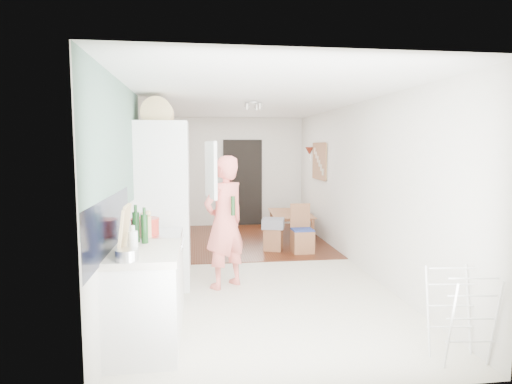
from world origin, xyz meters
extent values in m
cube|color=silver|center=(0.00, 0.00, 0.00)|extent=(3.20, 7.00, 0.01)
cube|color=#512815|center=(0.00, 1.85, 0.01)|extent=(3.20, 3.30, 0.01)
cube|color=slate|center=(-1.59, -2.00, 1.85)|extent=(0.02, 3.00, 1.30)
cube|color=black|center=(-1.59, -2.55, 1.15)|extent=(0.02, 1.90, 0.50)
cube|color=black|center=(0.20, 3.48, 1.00)|extent=(0.90, 0.04, 2.00)
cube|color=white|center=(-1.30, -2.55, 0.43)|extent=(0.60, 0.90, 0.86)
cube|color=silver|center=(-1.30, -2.55, 0.89)|extent=(0.62, 0.92, 0.06)
cube|color=white|center=(-1.30, -1.80, 0.44)|extent=(0.60, 0.60, 0.88)
cube|color=silver|center=(-1.30, -1.80, 0.90)|extent=(0.60, 0.60, 0.04)
cube|color=white|center=(-1.27, -0.78, 1.07)|extent=(0.66, 0.66, 2.15)
cube|color=white|center=(-0.66, -1.08, 1.55)|extent=(0.14, 0.56, 0.70)
cube|color=white|center=(-0.96, -0.78, 1.55)|extent=(0.02, 0.52, 0.66)
cube|color=tan|center=(1.58, 1.90, 1.55)|extent=(0.03, 0.90, 0.70)
cube|color=brown|center=(1.57, 1.90, 1.55)|extent=(0.00, 0.94, 0.74)
cone|color=maroon|center=(1.54, 2.55, 1.75)|extent=(0.18, 0.18, 0.16)
imported|color=#F27367|center=(-0.49, -0.91, 1.02)|extent=(0.89, 0.83, 2.03)
imported|color=brown|center=(1.06, 2.03, 0.21)|extent=(0.76, 1.26, 0.43)
cube|color=gray|center=(0.48, 0.95, 0.49)|extent=(0.46, 0.46, 0.17)
cylinder|color=red|center=(-1.37, -1.88, 1.01)|extent=(0.32, 0.32, 0.17)
cylinder|color=silver|center=(-1.39, -2.92, 0.97)|extent=(0.23, 0.23, 0.09)
cylinder|color=#143A16|center=(-0.39, -1.06, 1.09)|extent=(0.05, 0.05, 0.24)
cylinder|color=#143A16|center=(-1.41, -2.23, 1.07)|extent=(0.08, 0.08, 0.29)
cylinder|color=#143A16|center=(-1.32, -2.30, 1.06)|extent=(0.07, 0.07, 0.28)
cylinder|color=silver|center=(-1.37, -2.71, 1.02)|extent=(0.09, 0.09, 0.20)
cylinder|color=#D9BA80|center=(-1.37, -2.06, 1.02)|extent=(0.07, 0.07, 0.20)
cylinder|color=#D9BA80|center=(-1.32, -2.02, 1.03)|extent=(0.07, 0.07, 0.21)
camera|label=1|loc=(-0.80, -6.39, 1.83)|focal=30.00mm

